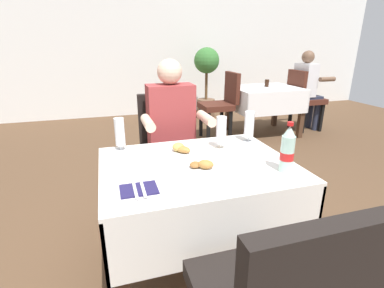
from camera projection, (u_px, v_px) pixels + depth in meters
The scene contains 18 objects.
ground_plane at pixel (186, 265), 1.86m from camera, with size 11.00×11.00×0.00m, color brown.
back_wall at pixel (121, 34), 5.29m from camera, with size 11.00×0.12×3.05m, color white.
main_dining_table at pixel (197, 191), 1.67m from camera, with size 1.06×0.82×0.73m.
chair_far_diner_seat at pixel (168, 146), 2.39m from camera, with size 0.44×0.50×0.97m.
seated_diner_far at pixel (173, 132), 2.25m from camera, with size 0.50×0.46×1.26m.
plate_near_camera at pixel (201, 170), 1.49m from camera, with size 0.25×0.25×0.06m.
plate_far_diner at pixel (180, 151), 1.73m from camera, with size 0.25×0.25×0.07m.
beer_glass_left at pixel (249, 126), 1.92m from camera, with size 0.07×0.07×0.21m.
beer_glass_middle at pixel (120, 134), 1.77m from camera, with size 0.07×0.07×0.21m.
beer_glass_right at pixel (221, 133), 1.80m from camera, with size 0.07×0.07×0.21m.
cola_bottle_primary at pixel (287, 150), 1.47m from camera, with size 0.07×0.07×0.27m.
napkin_cutlery_set at pixel (139, 189), 1.31m from camera, with size 0.17×0.19×0.01m.
background_dining_table at pixel (264, 99), 4.40m from camera, with size 1.00×0.82×0.73m.
background_chair_left at pixel (222, 101), 4.20m from camera, with size 0.50×0.44×0.97m.
background_chair_right at pixel (303, 97), 4.59m from camera, with size 0.50×0.44×0.97m.
background_patron at pixel (307, 87), 4.55m from camera, with size 0.46×0.50×1.26m.
background_table_tumbler at pixel (267, 83), 4.38m from camera, with size 0.06×0.06×0.11m, color black.
potted_plant_corner at pixel (206, 75), 5.29m from camera, with size 0.46×0.46×1.30m.
Camera 1 is at (-0.40, -1.44, 1.37)m, focal length 26.77 mm.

